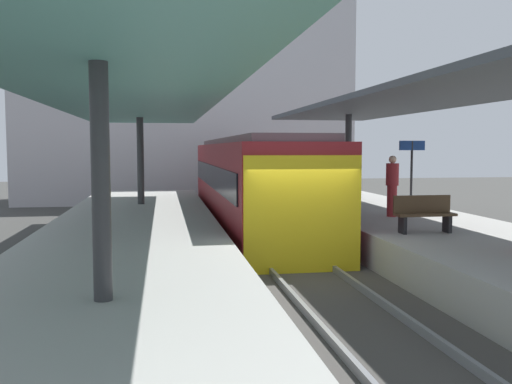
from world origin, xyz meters
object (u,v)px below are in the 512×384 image
Objects in this scene: commuter_train at (250,183)px; platform_bench at (424,213)px; passenger_near_bench at (392,185)px; platform_sign at (412,158)px.

commuter_train is 10.87× the size of platform_bench.
passenger_near_bench is (3.44, -4.39, 0.18)m from commuter_train.
platform_sign is (5.27, -1.74, 0.90)m from commuter_train.
commuter_train is at bearing 161.74° from platform_sign.
commuter_train reaches higher than passenger_near_bench.
passenger_near_bench is (0.51, 3.01, 0.44)m from platform_bench.
platform_sign is at bearing -18.26° from commuter_train.
platform_sign is at bearing 67.51° from platform_bench.
platform_sign reaches higher than passenger_near_bench.
platform_bench is at bearing -68.45° from commuter_train.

